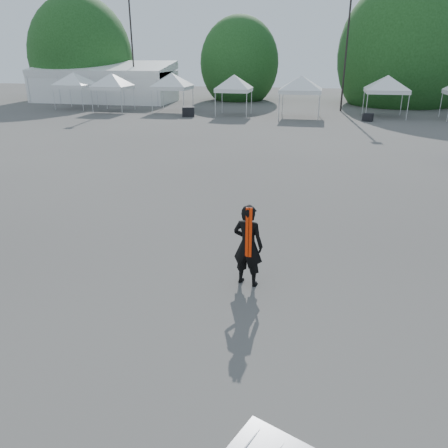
# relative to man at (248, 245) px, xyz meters

# --- Properties ---
(ground) EXTENTS (120.00, 120.00, 0.00)m
(ground) POSITION_rel_man_xyz_m (0.21, 1.83, -0.97)
(ground) COLOR #474442
(ground) RESTS_ON ground
(marquee) EXTENTS (15.00, 6.25, 4.23)m
(marquee) POSITION_rel_man_xyz_m (-21.79, 36.83, 1.00)
(marquee) COLOR white
(marquee) RESTS_ON ground
(light_pole_west) EXTENTS (0.60, 0.25, 10.30)m
(light_pole_west) POSITION_rel_man_xyz_m (-17.79, 35.83, 4.80)
(light_pole_west) COLOR black
(light_pole_west) RESTS_ON ground
(light_pole_east) EXTENTS (0.60, 0.25, 9.80)m
(light_pole_east) POSITION_rel_man_xyz_m (3.21, 33.83, 4.54)
(light_pole_east) COLOR black
(light_pole_east) RESTS_ON ground
(tree_far_w) EXTENTS (4.80, 4.80, 7.30)m
(tree_far_w) POSITION_rel_man_xyz_m (-25.79, 39.83, 3.56)
(tree_far_w) COLOR #382314
(tree_far_w) RESTS_ON ground
(tree_mid_w) EXTENTS (4.16, 4.16, 6.33)m
(tree_mid_w) POSITION_rel_man_xyz_m (-7.79, 41.83, 2.96)
(tree_mid_w) COLOR #382314
(tree_mid_w) RESTS_ON ground
(tree_mid_e) EXTENTS (5.12, 5.12, 7.79)m
(tree_mid_e) POSITION_rel_man_xyz_m (9.21, 40.83, 3.87)
(tree_mid_e) COLOR #382314
(tree_mid_e) RESTS_ON ground
(tent_a) EXTENTS (4.36, 4.36, 3.88)m
(tent_a) POSITION_rel_man_xyz_m (-21.54, 30.37, 2.08)
(tent_a) COLOR silver
(tent_a) RESTS_ON ground
(tent_b) EXTENTS (4.27, 4.27, 3.88)m
(tent_b) POSITION_rel_man_xyz_m (-17.19, 29.32, 2.08)
(tent_b) COLOR silver
(tent_b) RESTS_ON ground
(tent_c) EXTENTS (4.45, 4.45, 3.88)m
(tent_c) POSITION_rel_man_xyz_m (-11.86, 30.42, 2.09)
(tent_c) COLOR silver
(tent_c) RESTS_ON ground
(tent_d) EXTENTS (4.01, 4.01, 3.88)m
(tent_d) POSITION_rel_man_xyz_m (-5.91, 28.91, 2.08)
(tent_d) COLOR silver
(tent_d) RESTS_ON ground
(tent_e) EXTENTS (4.73, 4.73, 3.88)m
(tent_e) POSITION_rel_man_xyz_m (-0.32, 28.87, 2.09)
(tent_e) COLOR silver
(tent_e) RESTS_ON ground
(tent_f) EXTENTS (4.72, 4.72, 3.88)m
(tent_f) POSITION_rel_man_xyz_m (6.57, 30.48, 2.09)
(tent_f) COLOR silver
(tent_f) RESTS_ON ground
(man) EXTENTS (0.80, 0.62, 1.94)m
(man) POSITION_rel_man_xyz_m (0.00, 0.00, 0.00)
(man) COLOR black
(man) RESTS_ON ground
(crate_west) EXTENTS (1.20, 1.04, 0.79)m
(crate_west) POSITION_rel_man_xyz_m (-9.48, 27.22, -0.58)
(crate_west) COLOR black
(crate_west) RESTS_ON ground
(crate_mid) EXTENTS (0.90, 0.78, 0.60)m
(crate_mid) POSITION_rel_man_xyz_m (5.07, 27.57, -0.67)
(crate_mid) COLOR black
(crate_mid) RESTS_ON ground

